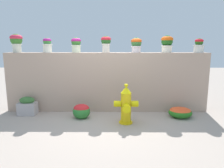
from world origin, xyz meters
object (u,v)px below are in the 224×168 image
Objects in this scene: fire_hydrant at (126,106)px; potted_plant_4 at (136,44)px; flower_bush_left at (81,111)px; potted_plant_5 at (167,42)px; potted_plant_6 at (199,45)px; potted_plant_0 at (16,41)px; potted_plant_1 at (47,44)px; flower_bush_right at (180,112)px; planter_box at (27,106)px; potted_plant_2 at (76,44)px; potted_plant_3 at (106,42)px.

potted_plant_4 is at bearing 73.47° from fire_hydrant.
flower_bush_left is at bearing -152.32° from potted_plant_4.
potted_plant_6 is (0.80, -0.07, -0.07)m from potted_plant_5.
potted_plant_4 is (3.11, 0.03, -0.08)m from potted_plant_0.
potted_plant_1 is 3.75m from flower_bush_right.
flower_bush_left is at bearing -178.04° from flower_bush_right.
potted_plant_4 is 0.79m from potted_plant_5.
potted_plant_1 is 0.87× the size of potted_plant_5.
fire_hydrant is (-0.31, -1.05, -1.36)m from potted_plant_4.
planter_box reaches higher than flower_bush_left.
potted_plant_2 is 1.56m from potted_plant_4.
potted_plant_3 is at bearing 2.74° from potted_plant_1.
potted_plant_3 is at bearing -179.69° from potted_plant_4.
potted_plant_5 reaches higher than flower_bush_right.
potted_plant_2 is at bearing -179.14° from potted_plant_4.
potted_plant_4 reaches higher than fire_hydrant.
flower_bush_left is (0.20, -0.69, -1.58)m from potted_plant_2.
flower_bush_right is at bearing -2.57° from planter_box.
potted_plant_6 is at bearing -1.64° from potted_plant_3.
potted_plant_5 is (0.79, -0.00, 0.03)m from potted_plant_4.
potted_plant_3 reaches higher than potted_plant_1.
potted_plant_2 is 0.77m from potted_plant_3.
potted_plant_0 reaches higher than potted_plant_5.
potted_plant_3 is at bearing 161.03° from flower_bush_right.
flower_bush_right is (2.60, -0.61, -1.64)m from potted_plant_2.
potted_plant_0 is 0.54× the size of fire_hydrant.
planter_box is (-2.76, -0.46, -1.55)m from potted_plant_4.
potted_plant_2 is 3.13m from flower_bush_right.
flower_bush_right is (0.25, -0.63, -1.67)m from potted_plant_5.
potted_plant_2 is at bearing -179.52° from potted_plant_5.
potted_plant_0 reaches higher than potted_plant_6.
potted_plant_4 is 0.68× the size of flower_bush_right.
potted_plant_1 is 0.99× the size of potted_plant_4.
flower_bush_left is 2.40m from flower_bush_right.
potted_plant_6 is (4.70, -0.05, -0.11)m from potted_plant_0.
potted_plant_0 is at bearing 128.46° from planter_box.
potted_plant_4 is 3.20m from planter_box.
potted_plant_6 is at bearing -4.90° from potted_plant_5.
potted_plant_6 is 0.41× the size of fire_hydrant.
flower_bush_right is at bearing 17.13° from fire_hydrant.
potted_plant_0 reaches higher than potted_plant_4.
potted_plant_3 is 0.92× the size of planter_box.
potted_plant_0 is at bearing 158.52° from flower_bush_left.
potted_plant_5 is 1.06× the size of flower_bush_left.
potted_plant_2 is (1.55, 0.00, -0.07)m from potted_plant_0.
potted_plant_4 is at bearing 177.40° from potted_plant_6.
potted_plant_6 is (3.15, -0.05, -0.04)m from potted_plant_2.
potted_plant_3 reaches higher than potted_plant_2.
fire_hydrant reaches higher than flower_bush_right.
potted_plant_6 reaches higher than flower_bush_right.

